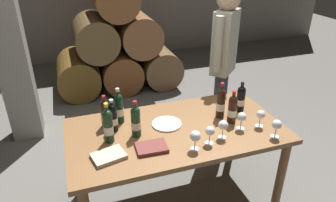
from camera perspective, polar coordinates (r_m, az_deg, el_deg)
name	(u,v)px	position (r m, az deg, el deg)	size (l,w,h in m)	color
ground_plane	(175,200)	(2.94, 1.32, -17.73)	(14.00, 14.00, 0.00)	#66635E
barrel_stack	(117,46)	(4.81, -9.37, 9.92)	(1.86, 0.90, 1.69)	brown
stone_pillar	(5,27)	(3.67, -27.92, 12.02)	(0.32, 0.32, 2.60)	gray
dining_table	(176,138)	(2.51, 1.48, -6.90)	(1.70, 0.90, 0.76)	brown
wine_bottle_0	(108,125)	(2.28, -11.00, -4.46)	(0.07, 0.07, 0.32)	#19381E
wine_bottle_1	(232,109)	(2.54, 11.81, -1.43)	(0.07, 0.07, 0.28)	black
wine_bottle_2	(221,103)	(2.59, 9.73, -0.29)	(0.07, 0.07, 0.31)	black
wine_bottle_3	(136,121)	(2.32, -5.95, -3.71)	(0.07, 0.07, 0.30)	#19381E
wine_bottle_4	(113,117)	(2.42, -10.16, -2.95)	(0.07, 0.07, 0.27)	black
wine_bottle_5	(119,108)	(2.52, -9.04, -1.23)	(0.07, 0.07, 0.30)	black
wine_bottle_6	(105,113)	(2.48, -11.49, -2.19)	(0.07, 0.07, 0.27)	black
wine_bottle_7	(241,98)	(2.73, 13.29, 0.47)	(0.07, 0.07, 0.27)	black
wine_glass_0	(210,132)	(2.26, 7.74, -5.62)	(0.07, 0.07, 0.14)	white
wine_glass_1	(242,118)	(2.47, 13.45, -2.98)	(0.07, 0.07, 0.15)	white
wine_glass_2	(277,125)	(2.44, 19.43, -4.22)	(0.07, 0.07, 0.15)	white
wine_glass_3	(261,115)	(2.54, 16.74, -2.53)	(0.07, 0.07, 0.14)	white
wine_glass_4	(223,126)	(2.33, 10.14, -4.53)	(0.07, 0.07, 0.15)	white
wine_glass_5	(195,137)	(2.18, 5.05, -6.57)	(0.08, 0.08, 0.15)	white
tasting_notebook	(109,156)	(2.19, -10.90, -9.93)	(0.22, 0.16, 0.03)	#B2A893
leather_ledger	(152,148)	(2.23, -3.05, -8.57)	(0.22, 0.16, 0.03)	brown
serving_plate	(167,124)	(2.51, -0.24, -4.25)	(0.24, 0.24, 0.01)	white
sommelier_presenting	(224,55)	(3.26, 10.27, 8.40)	(0.38, 0.36, 1.72)	#383842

